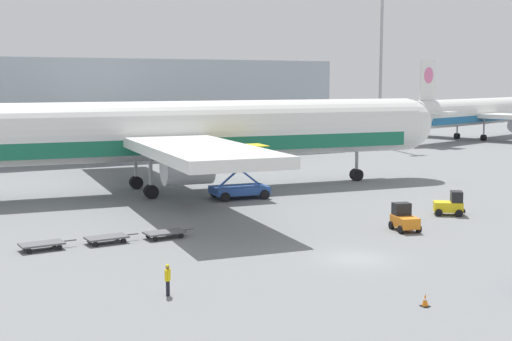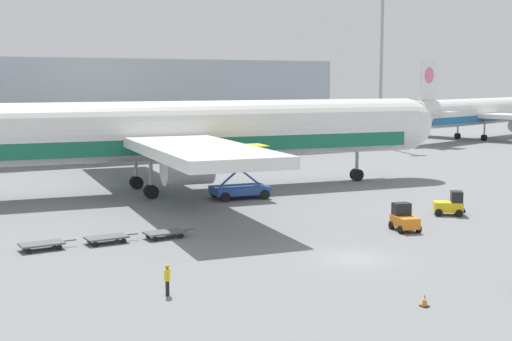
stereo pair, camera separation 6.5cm
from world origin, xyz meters
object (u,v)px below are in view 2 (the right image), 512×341
ground_crew_near (167,277)px  traffic_cone_near (425,300)px  light_mast (382,56)px  baggage_tug_foreground (404,219)px  baggage_tug_mid (451,205)px  baggage_dolly_third (165,233)px  scissor_lift_loader (240,178)px  airplane_distant (479,113)px  baggage_dolly_second (107,238)px  airplane_main (176,133)px  baggage_dolly_lead (42,244)px

ground_crew_near → traffic_cone_near: 13.05m
light_mast → traffic_cone_near: (-50.32, -67.44, -14.49)m
baggage_tug_foreground → baggage_tug_mid: (7.35, 2.90, 0.00)m
light_mast → ground_crew_near: light_mast is taller
baggage_dolly_third → baggage_tug_mid: bearing=-10.0°
light_mast → ground_crew_near: 86.35m
scissor_lift_loader → baggage_tug_foreground: size_ratio=2.03×
baggage_tug_mid → airplane_distant: bearing=79.7°
baggage_dolly_third → airplane_distant: bearing=29.3°
baggage_dolly_second → traffic_cone_near: traffic_cone_near is taller
airplane_main → traffic_cone_near: 40.19m
baggage_dolly_second → ground_crew_near: size_ratio=2.22×
scissor_lift_loader → ground_crew_near: 30.61m
airplane_distant → baggage_tug_mid: airplane_distant is taller
ground_crew_near → traffic_cone_near: (10.50, -7.72, -0.67)m
airplane_distant → baggage_dolly_lead: airplane_distant is taller
scissor_lift_loader → airplane_main: bearing=125.3°
ground_crew_near → baggage_dolly_second: bearing=35.2°
baggage_dolly_lead → baggage_dolly_second: size_ratio=1.00×
airplane_distant → airplane_main: bearing=-172.5°
baggage_dolly_lead → ground_crew_near: ground_crew_near is taller
baggage_tug_mid → baggage_dolly_third: size_ratio=0.75×
scissor_lift_loader → baggage_dolly_lead: bearing=-143.3°
baggage_tug_mid → baggage_dolly_lead: baggage_tug_mid is taller
baggage_tug_foreground → baggage_dolly_second: bearing=87.3°
airplane_main → baggage_dolly_lead: airplane_main is taller
airplane_distant → traffic_cone_near: 104.96m
airplane_main → baggage_dolly_third: airplane_main is taller
baggage_tug_mid → baggage_dolly_lead: 32.44m
airplane_distant → ground_crew_near: size_ratio=28.50×
baggage_tug_foreground → baggage_tug_mid: bearing=-53.8°
baggage_tug_foreground → baggage_dolly_third: 17.57m
airplane_main → scissor_lift_loader: 8.54m
baggage_dolly_third → traffic_cone_near: bearing=-76.8°
baggage_dolly_second → baggage_dolly_third: 4.09m
baggage_dolly_second → ground_crew_near: ground_crew_near is taller
baggage_tug_foreground → baggage_dolly_lead: (-24.87, 6.59, -0.49)m
baggage_tug_foreground → baggage_dolly_second: (-20.56, 6.44, -0.49)m
baggage_dolly_third → ground_crew_near: 13.59m
baggage_dolly_lead → baggage_dolly_second: (4.31, -0.15, 0.00)m
scissor_lift_loader → ground_crew_near: scissor_lift_loader is taller
baggage_dolly_third → traffic_cone_near: (5.71, -20.43, -0.08)m
airplane_main → baggage_tug_foreground: bearing=-66.4°
scissor_lift_loader → baggage_tug_mid: 19.52m
baggage_tug_mid → baggage_tug_foreground: bearing=-121.6°
baggage_dolly_second → baggage_dolly_third: size_ratio=1.00×
baggage_tug_foreground → baggage_dolly_third: size_ratio=0.73×
baggage_tug_foreground → traffic_cone_near: (-10.78, -14.38, -0.56)m
light_mast → baggage_tug_mid: 61.21m
baggage_tug_mid → ground_crew_near: 30.18m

